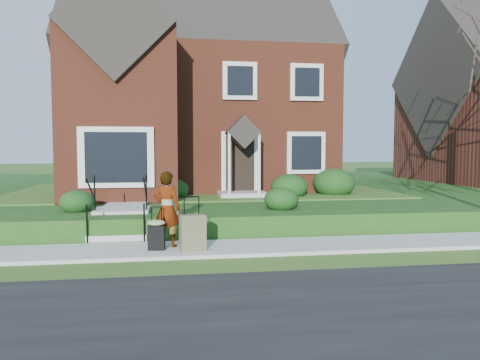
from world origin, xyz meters
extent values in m
plane|color=#2D5119|center=(0.00, 0.00, 0.00)|extent=(120.00, 120.00, 0.00)
cube|color=black|center=(0.00, -5.00, 0.01)|extent=(60.00, 6.00, 0.01)
cube|color=#9E9B93|center=(0.00, 0.00, 0.04)|extent=(60.00, 1.60, 0.08)
cube|color=#16390F|center=(4.00, 10.90, 0.30)|extent=(44.00, 20.00, 0.60)
cube|color=#9E9B93|center=(-2.50, 5.00, 0.63)|extent=(1.20, 6.00, 0.06)
cube|color=maroon|center=(0.00, 10.00, 3.30)|extent=(10.00, 8.00, 5.40)
cube|color=maroon|center=(-2.80, 5.20, 3.30)|extent=(3.60, 2.40, 5.40)
cube|color=silver|center=(-2.80, 4.05, 2.00)|extent=(2.20, 0.30, 1.80)
cube|color=black|center=(1.20, 5.94, 1.65)|extent=(1.00, 0.12, 2.10)
cube|color=black|center=(3.60, 5.95, 2.10)|extent=(1.40, 0.10, 1.50)
cube|color=maroon|center=(3.00, 10.00, 8.20)|extent=(0.90, 0.90, 3.00)
cube|color=#9E9B93|center=(-2.50, 1.00, 0.15)|extent=(1.40, 0.30, 0.15)
cube|color=#9E9B93|center=(-2.50, 1.30, 0.30)|extent=(1.40, 0.30, 0.15)
cube|color=#9E9B93|center=(-2.50, 1.60, 0.45)|extent=(1.40, 0.30, 0.15)
cube|color=#9E9B93|center=(-2.50, 1.90, 0.60)|extent=(1.40, 0.30, 0.15)
cube|color=#9E9B93|center=(-2.50, 2.45, 0.60)|extent=(1.40, 0.80, 0.15)
cylinder|color=black|center=(-3.15, 0.85, 0.53)|extent=(0.04, 0.04, 0.90)
cylinder|color=black|center=(-3.15, 2.05, 1.13)|extent=(0.04, 0.04, 0.90)
cylinder|color=black|center=(-1.85, 0.85, 0.53)|extent=(0.04, 0.04, 0.90)
cylinder|color=black|center=(-1.85, 2.05, 1.13)|extent=(0.04, 0.04, 0.90)
ellipsoid|color=#103611|center=(-3.94, 5.27, 1.04)|extent=(1.27, 1.27, 0.89)
ellipsoid|color=#103611|center=(-1.14, 5.43, 0.97)|extent=(1.05, 1.05, 0.73)
ellipsoid|color=#103611|center=(2.82, 5.26, 1.04)|extent=(1.26, 1.26, 0.88)
ellipsoid|color=#103611|center=(4.58, 5.74, 1.13)|extent=(1.50, 1.50, 1.05)
ellipsoid|color=#103611|center=(-3.70, 2.58, 0.91)|extent=(0.90, 0.90, 0.63)
ellipsoid|color=#103611|center=(1.79, 2.21, 0.93)|extent=(0.95, 0.95, 0.67)
imported|color=#999999|center=(-1.31, 0.20, 0.92)|extent=(0.73, 0.62, 1.69)
cube|color=black|center=(-1.54, -0.14, 0.35)|extent=(0.38, 0.24, 0.53)
cylinder|color=black|center=(-1.54, -0.14, 1.01)|extent=(0.21, 0.06, 0.03)
cylinder|color=black|center=(-1.65, -0.14, 0.81)|extent=(0.02, 0.02, 0.40)
cylinder|color=black|center=(-1.43, -0.14, 0.81)|extent=(0.02, 0.02, 0.40)
cylinder|color=black|center=(-1.66, -0.14, 0.11)|extent=(0.05, 0.06, 0.06)
cylinder|color=black|center=(-1.42, -0.14, 0.11)|extent=(0.05, 0.06, 0.06)
ellipsoid|color=#839F5B|center=(-1.54, -0.14, 0.67)|extent=(0.43, 0.37, 0.12)
cube|color=brown|center=(-0.77, -0.31, 0.47)|extent=(0.58, 0.39, 0.77)
cylinder|color=black|center=(-0.77, -0.31, 1.23)|extent=(0.32, 0.09, 0.03)
cylinder|color=black|center=(-0.93, -0.31, 1.04)|extent=(0.02, 0.02, 0.38)
cylinder|color=black|center=(-0.61, -0.31, 1.04)|extent=(0.02, 0.02, 0.38)
cylinder|color=black|center=(-0.96, -0.31, 0.11)|extent=(0.05, 0.07, 0.06)
cylinder|color=black|center=(-0.58, -0.31, 0.11)|extent=(0.05, 0.07, 0.06)
camera|label=1|loc=(-1.24, -10.28, 2.30)|focal=35.00mm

